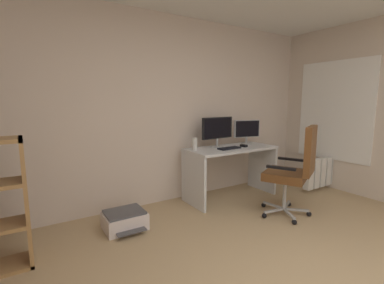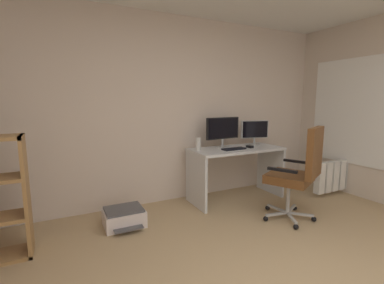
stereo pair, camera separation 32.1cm
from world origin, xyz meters
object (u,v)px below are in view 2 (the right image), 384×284
object	(u,v)px
keyboard	(234,149)
desktop_speaker	(198,144)
monitor_main	(223,129)
computer_mouse	(250,147)
office_chair	(299,170)
monitor_secondary	(255,131)
radiator	(340,175)
desk	(236,162)
printer	(124,217)

from	to	relation	value
keyboard	desktop_speaker	bearing A→B (deg)	156.89
monitor_main	computer_mouse	size ratio (longest dim) A/B	5.56
office_chair	monitor_main	bearing A→B (deg)	109.13
office_chair	monitor_secondary	bearing A→B (deg)	78.98
computer_mouse	radiator	xyz separation A→B (m)	(1.42, -0.44, -0.48)
desk	computer_mouse	bearing A→B (deg)	-21.32
monitor_secondary	desktop_speaker	xyz separation A→B (m)	(-1.00, -0.05, -0.13)
computer_mouse	printer	world-z (taller)	computer_mouse
monitor_main	office_chair	xyz separation A→B (m)	(0.37, -1.07, -0.40)
monitor_main	keyboard	distance (m)	0.34
radiator	keyboard	bearing A→B (deg)	166.12
monitor_secondary	keyboard	xyz separation A→B (m)	(-0.54, -0.22, -0.21)
desktop_speaker	radiator	world-z (taller)	desktop_speaker
desktop_speaker	printer	bearing A→B (deg)	-167.61
keyboard	computer_mouse	xyz separation A→B (m)	(0.29, 0.02, 0.01)
office_chair	keyboard	bearing A→B (deg)	111.23
office_chair	printer	bearing A→B (deg)	157.37
printer	monitor_main	bearing A→B (deg)	10.73
monitor_main	radiator	world-z (taller)	monitor_main
monitor_secondary	radiator	world-z (taller)	monitor_secondary
computer_mouse	radiator	distance (m)	1.56
office_chair	radiator	distance (m)	1.48
monitor_main	desktop_speaker	bearing A→B (deg)	-173.60
keyboard	printer	distance (m)	1.69
desktop_speaker	printer	xyz separation A→B (m)	(-1.08, -0.24, -0.74)
monitor_secondary	computer_mouse	distance (m)	0.38
monitor_main	radiator	distance (m)	2.00
monitor_main	monitor_secondary	bearing A→B (deg)	0.01
monitor_secondary	monitor_main	bearing A→B (deg)	-179.99
desk	computer_mouse	xyz separation A→B (m)	(0.18, -0.07, 0.23)
monitor_main	office_chair	world-z (taller)	monitor_main
monitor_main	computer_mouse	xyz separation A→B (m)	(0.33, -0.20, -0.25)
monitor_secondary	computer_mouse	xyz separation A→B (m)	(-0.25, -0.20, -0.20)
monitor_secondary	office_chair	size ratio (longest dim) A/B	0.39
desk	monitor_secondary	size ratio (longest dim) A/B	3.07
monitor_secondary	printer	world-z (taller)	monitor_secondary
keyboard	computer_mouse	world-z (taller)	computer_mouse
desktop_speaker	office_chair	xyz separation A→B (m)	(0.80, -1.02, -0.22)
monitor_secondary	printer	xyz separation A→B (m)	(-2.09, -0.29, -0.87)
monitor_secondary	printer	distance (m)	2.28
desk	radiator	xyz separation A→B (m)	(1.60, -0.51, -0.26)
radiator	computer_mouse	bearing A→B (deg)	162.75
desk	printer	bearing A→B (deg)	-174.74
computer_mouse	desk	bearing A→B (deg)	152.86
office_chair	computer_mouse	bearing A→B (deg)	92.62
desk	desktop_speaker	xyz separation A→B (m)	(-0.57, 0.09, 0.29)
desk	office_chair	distance (m)	0.97
computer_mouse	desktop_speaker	distance (m)	0.77
radiator	desk	bearing A→B (deg)	162.28
monitor_main	keyboard	size ratio (longest dim) A/B	1.63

